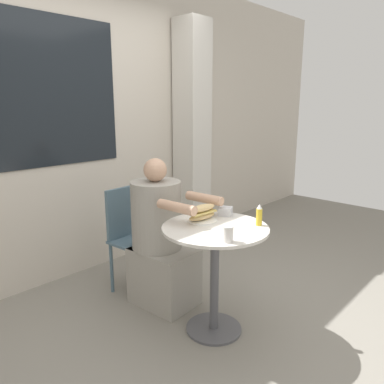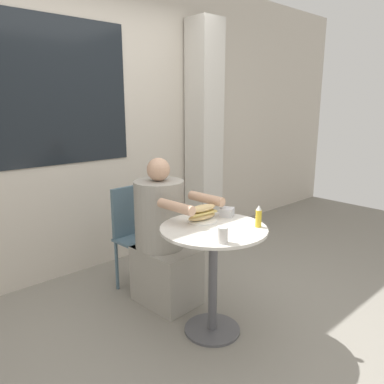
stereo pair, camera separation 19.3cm
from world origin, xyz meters
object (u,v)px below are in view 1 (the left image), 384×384
at_px(diner_chair, 131,230).
at_px(seated_diner, 161,243).
at_px(drink_cup, 228,234).
at_px(cafe_table, 215,256).
at_px(condiment_bottle, 259,215).
at_px(sandwich_on_plate, 202,214).

bearing_deg(diner_chair, seated_diner, 87.66).
bearing_deg(drink_cup, cafe_table, 54.91).
relative_size(drink_cup, condiment_bottle, 0.66).
bearing_deg(condiment_bottle, cafe_table, 139.00).
height_order(diner_chair, seated_diner, seated_diner).
xyz_separation_m(seated_diner, drink_cup, (-0.17, -0.78, 0.31)).
bearing_deg(condiment_bottle, sandwich_on_plate, 118.29).
bearing_deg(seated_diner, sandwich_on_plate, 89.33).
relative_size(diner_chair, sandwich_on_plate, 3.75).
xyz_separation_m(diner_chair, sandwich_on_plate, (0.03, -0.76, 0.29)).
bearing_deg(seated_diner, condiment_bottle, 101.61).
height_order(cafe_table, sandwich_on_plate, sandwich_on_plate).
height_order(cafe_table, seated_diner, seated_diner).
bearing_deg(condiment_bottle, drink_cup, -174.77).
height_order(seated_diner, sandwich_on_plate, seated_diner).
bearing_deg(cafe_table, drink_cup, -125.09).
bearing_deg(cafe_table, sandwich_on_plate, 75.73).
bearing_deg(drink_cup, sandwich_on_plate, 62.29).
distance_m(sandwich_on_plate, drink_cup, 0.42).
relative_size(sandwich_on_plate, condiment_bottle, 1.59).
relative_size(cafe_table, diner_chair, 0.87).
xyz_separation_m(cafe_table, sandwich_on_plate, (0.04, 0.15, 0.26)).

